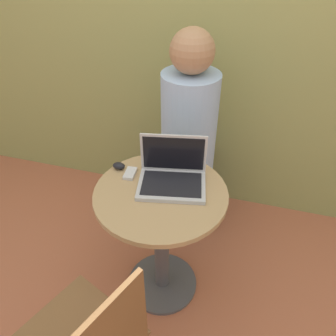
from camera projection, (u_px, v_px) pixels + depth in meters
The scene contains 7 objects.
ground_plane at pixel (162, 283), 1.89m from camera, with size 12.00×12.00×0.00m, color #B26042.
back_wall at pixel (206, 7), 1.76m from camera, with size 7.00×0.05×2.60m.
round_table at pixel (161, 226), 1.60m from camera, with size 0.61×0.61×0.71m.
laptop at pixel (172, 175), 1.49m from camera, with size 0.34×0.27×0.21m.
cell_phone at pixel (130, 173), 1.56m from camera, with size 0.06×0.09×0.02m.
computer_mouse at pixel (119, 166), 1.59m from camera, with size 0.06×0.04×0.03m.
person_seated at pixel (188, 151), 2.00m from camera, with size 0.35×0.50×1.28m.
Camera 1 is at (0.33, -1.05, 1.68)m, focal length 35.00 mm.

